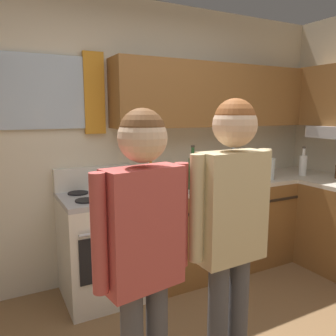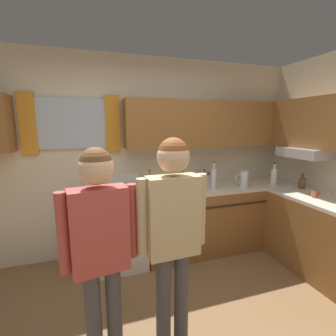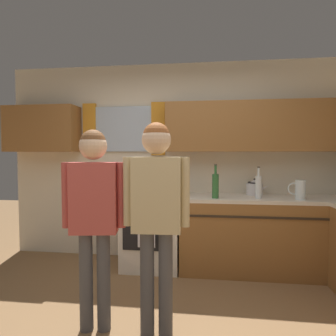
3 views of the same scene
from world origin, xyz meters
TOP-DOWN VIEW (x-y plane):
  - back_wall_unit at (0.08, 1.83)m, footprint 4.60×0.42m
  - kitchen_counter_run at (1.52, 1.09)m, footprint 2.22×2.19m
  - stove_oven at (-0.28, 1.54)m, footprint 0.69×0.67m
  - bottle_tall_clear at (0.98, 1.42)m, footprint 0.07×0.07m
  - bottle_wine_green at (0.49, 1.37)m, footprint 0.08×0.08m
  - bottle_milk_white at (1.90, 1.37)m, footprint 0.08×0.08m
  - bottle_oil_amber at (0.15, 1.51)m, footprint 0.06×0.06m
  - stovetop_kettle at (0.99, 1.70)m, footprint 0.27×0.20m
  - water_pitcher at (1.43, 1.39)m, footprint 0.19×0.11m
  - adult_left at (-0.50, 0.19)m, footprint 0.49×0.22m
  - adult_in_plaid at (-0.00, 0.19)m, footprint 0.51×0.22m

SIDE VIEW (x-z plane):
  - kitchen_counter_run at x=1.52m, z-range 0.00..0.90m
  - stove_oven at x=-0.28m, z-range -0.08..1.02m
  - stovetop_kettle at x=0.99m, z-range 0.89..1.10m
  - adult_left at x=-0.50m, z-range 0.21..1.81m
  - bottle_oil_amber at x=0.15m, z-range 0.87..1.15m
  - water_pitcher at x=1.43m, z-range 0.90..1.12m
  - bottle_milk_white at x=1.90m, z-range 0.86..1.18m
  - adult_in_plaid at x=0.00m, z-range 0.21..1.87m
  - bottle_tall_clear at x=0.98m, z-range 0.86..1.22m
  - bottle_wine_green at x=0.49m, z-range 0.85..1.25m
  - back_wall_unit at x=0.08m, z-range 0.16..2.76m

